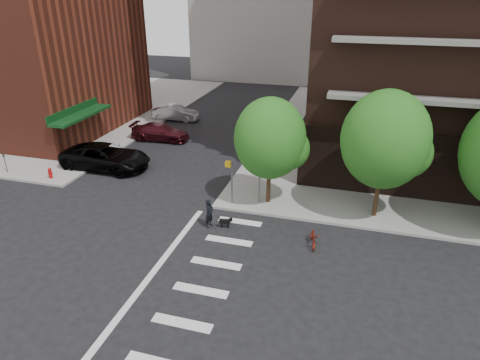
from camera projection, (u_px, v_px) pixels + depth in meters
ground at (137, 278)px, 18.80m from camera, size 120.00×120.00×0.00m
sidewalk_nw at (37, 105)px, 45.47m from camera, size 31.00×33.00×0.15m
crosswalk at (183, 287)px, 18.24m from camera, size 3.85×13.00×0.01m
tree_a at (270, 139)px, 23.55m from camera, size 4.00×4.00×5.90m
tree_b at (385, 140)px, 21.83m from camera, size 4.50×4.50×6.65m
pedestrian_signal at (238, 175)px, 24.37m from camera, size 2.18×0.67×2.60m
fire_hydrant at (50, 172)px, 28.03m from camera, size 0.24×0.24×0.73m
parking_meter at (5, 161)px, 28.74m from camera, size 0.10×0.08×1.32m
parked_car_black at (106, 157)px, 29.73m from camera, size 2.87×6.21×1.72m
parked_car_maroon at (160, 132)px, 35.26m from camera, size 2.26×4.90×1.39m
parked_car_silver at (176, 113)px, 40.49m from camera, size 1.81×4.46×1.44m
scooter at (314, 238)px, 21.04m from camera, size 0.84×1.65×0.83m
dog_walker at (209, 213)px, 22.51m from camera, size 0.66×0.52×1.59m
dog at (226, 221)px, 22.58m from camera, size 0.70×0.26×0.58m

